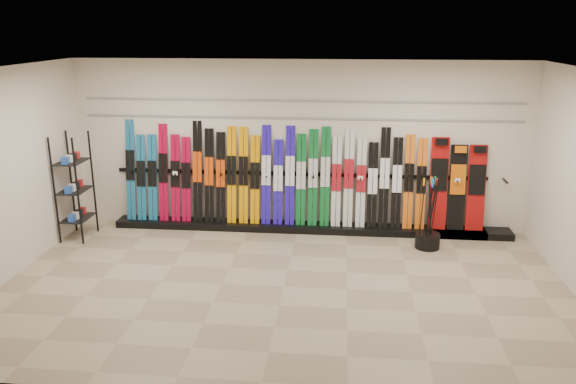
# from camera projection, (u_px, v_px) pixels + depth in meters

# --- Properties ---
(floor) EXTENTS (8.00, 8.00, 0.00)m
(floor) POSITION_uv_depth(u_px,v_px,m) (284.00, 287.00, 7.94)
(floor) COLOR gray
(floor) RESTS_ON ground
(back_wall) EXTENTS (8.00, 0.00, 8.00)m
(back_wall) POSITION_uv_depth(u_px,v_px,m) (298.00, 146.00, 9.89)
(back_wall) COLOR beige
(back_wall) RESTS_ON floor
(left_wall) EXTENTS (0.00, 5.00, 5.00)m
(left_wall) POSITION_uv_depth(u_px,v_px,m) (1.00, 177.00, 7.88)
(left_wall) COLOR beige
(left_wall) RESTS_ON floor
(ceiling) EXTENTS (8.00, 8.00, 0.00)m
(ceiling) POSITION_uv_depth(u_px,v_px,m) (283.00, 71.00, 7.08)
(ceiling) COLOR silver
(ceiling) RESTS_ON back_wall
(ski_rack_base) EXTENTS (8.00, 0.40, 0.12)m
(ski_rack_base) POSITION_uv_depth(u_px,v_px,m) (309.00, 228.00, 10.07)
(ski_rack_base) COLOR black
(ski_rack_base) RESTS_ON floor
(skis) EXTENTS (5.37, 0.29, 1.81)m
(skis) POSITION_uv_depth(u_px,v_px,m) (271.00, 178.00, 9.96)
(skis) COLOR #175F8D
(skis) RESTS_ON ski_rack_base
(snowboards) EXTENTS (0.95, 0.25, 1.60)m
(snowboards) POSITION_uv_depth(u_px,v_px,m) (457.00, 186.00, 9.68)
(snowboards) COLOR #990C0C
(snowboards) RESTS_ON ski_rack_base
(accessory_rack) EXTENTS (0.40, 0.60, 1.82)m
(accessory_rack) POSITION_uv_depth(u_px,v_px,m) (74.00, 187.00, 9.54)
(accessory_rack) COLOR black
(accessory_rack) RESTS_ON floor
(pole_bin) EXTENTS (0.41, 0.41, 0.25)m
(pole_bin) POSITION_uv_depth(u_px,v_px,m) (427.00, 241.00, 9.29)
(pole_bin) COLOR black
(pole_bin) RESTS_ON floor
(ski_poles) EXTENTS (0.28, 0.27, 1.18)m
(ski_poles) POSITION_uv_depth(u_px,v_px,m) (430.00, 213.00, 9.15)
(ski_poles) COLOR black
(ski_poles) RESTS_ON pole_bin
(slatwall_rail_0) EXTENTS (7.60, 0.02, 0.03)m
(slatwall_rail_0) POSITION_uv_depth(u_px,v_px,m) (298.00, 118.00, 9.73)
(slatwall_rail_0) COLOR gray
(slatwall_rail_0) RESTS_ON back_wall
(slatwall_rail_1) EXTENTS (7.60, 0.02, 0.03)m
(slatwall_rail_1) POSITION_uv_depth(u_px,v_px,m) (298.00, 101.00, 9.64)
(slatwall_rail_1) COLOR gray
(slatwall_rail_1) RESTS_ON back_wall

